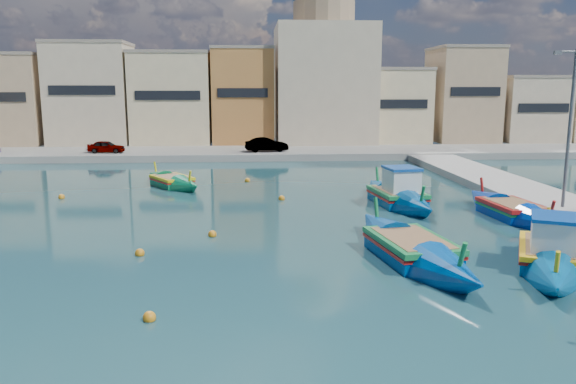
# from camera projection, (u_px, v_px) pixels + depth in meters

# --- Properties ---
(ground) EXTENTS (160.00, 160.00, 0.00)m
(ground) POSITION_uv_depth(u_px,v_px,m) (190.00, 260.00, 20.56)
(ground) COLOR #122D37
(ground) RESTS_ON ground
(north_quay) EXTENTS (80.00, 8.00, 0.60)m
(north_quay) POSITION_uv_depth(u_px,v_px,m) (226.00, 153.00, 51.90)
(north_quay) COLOR gray
(north_quay) RESTS_ON ground
(north_townhouses) EXTENTS (83.20, 7.87, 10.19)m
(north_townhouses) POSITION_uv_depth(u_px,v_px,m) (292.00, 100.00, 58.70)
(north_townhouses) COLOR beige
(north_townhouses) RESTS_ON ground
(church_block) EXTENTS (10.00, 10.00, 19.10)m
(church_block) POSITION_uv_depth(u_px,v_px,m) (323.00, 67.00, 58.92)
(church_block) COLOR #C0AD90
(church_block) RESTS_ON ground
(quay_street_lamp) EXTENTS (1.18, 0.16, 8.00)m
(quay_street_lamp) POSITION_uv_depth(u_px,v_px,m) (568.00, 128.00, 26.79)
(quay_street_lamp) COLOR #595B60
(quay_street_lamp) RESTS_ON ground
(parked_cars) EXTENTS (29.34, 1.96, 1.25)m
(parked_cars) POSITION_uv_depth(u_px,v_px,m) (111.00, 146.00, 49.61)
(parked_cars) COLOR #4C1919
(parked_cars) RESTS_ON north_quay
(luzzu_turquoise_cabin) EXTENTS (5.84, 9.10, 2.94)m
(luzzu_turquoise_cabin) POSITION_uv_depth(u_px,v_px,m) (550.00, 255.00, 19.98)
(luzzu_turquoise_cabin) COLOR #005897
(luzzu_turquoise_cabin) RESTS_ON ground
(luzzu_blue_cabin) EXTENTS (3.28, 9.26, 3.21)m
(luzzu_blue_cabin) POSITION_uv_depth(u_px,v_px,m) (397.00, 197.00, 30.50)
(luzzu_blue_cabin) COLOR #005099
(luzzu_blue_cabin) RESTS_ON ground
(luzzu_cyan_mid) EXTENTS (2.78, 8.82, 2.57)m
(luzzu_cyan_mid) POSITION_uv_depth(u_px,v_px,m) (512.00, 212.00, 27.45)
(luzzu_cyan_mid) COLOR #0032A3
(luzzu_cyan_mid) RESTS_ON ground
(luzzu_green) EXTENTS (5.44, 7.04, 2.27)m
(luzzu_green) POSITION_uv_depth(u_px,v_px,m) (172.00, 182.00, 36.18)
(luzzu_green) COLOR #0A6E45
(luzzu_green) RESTS_ON ground
(luzzu_blue_south) EXTENTS (3.77, 10.14, 2.86)m
(luzzu_blue_south) POSITION_uv_depth(u_px,v_px,m) (411.00, 251.00, 20.75)
(luzzu_blue_south) COLOR #0047A0
(luzzu_blue_south) RESTS_ON ground
(mooring_buoys) EXTENTS (22.65, 23.30, 0.36)m
(mooring_buoys) POSITION_uv_depth(u_px,v_px,m) (231.00, 222.00, 26.16)
(mooring_buoys) COLOR orange
(mooring_buoys) RESTS_ON ground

